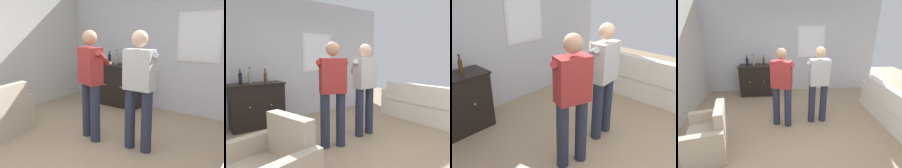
{
  "view_description": "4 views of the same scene",
  "coord_description": "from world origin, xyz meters",
  "views": [
    {
      "loc": [
        2.08,
        -2.21,
        1.68
      ],
      "look_at": [
        -0.18,
        0.85,
        0.85
      ],
      "focal_mm": 40.0,
      "sensor_mm": 36.0,
      "label": 1
    },
    {
      "loc": [
        -2.35,
        -2.2,
        1.46
      ],
      "look_at": [
        -0.17,
        0.72,
        0.99
      ],
      "focal_mm": 35.0,
      "sensor_mm": 36.0,
      "label": 2
    },
    {
      "loc": [
        -2.35,
        -1.12,
        2.21
      ],
      "look_at": [
        -0.3,
        0.78,
        1.01
      ],
      "focal_mm": 40.0,
      "sensor_mm": 36.0,
      "label": 3
    },
    {
      "loc": [
        -0.45,
        -2.76,
        2.19
      ],
      "look_at": [
        -0.19,
        0.88,
        0.83
      ],
      "focal_mm": 28.0,
      "sensor_mm": 36.0,
      "label": 4
    }
  ],
  "objects": [
    {
      "name": "couch",
      "position": [
        2.05,
        0.27,
        0.33
      ],
      "size": [
        0.57,
        2.51,
        0.85
      ],
      "color": "silver",
      "rests_on": "ground"
    },
    {
      "name": "sideboard_cabinet",
      "position": [
        -1.06,
        2.3,
        0.46
      ],
      "size": [
        1.07,
        0.49,
        0.92
      ],
      "color": "black",
      "rests_on": "ground"
    },
    {
      "name": "bottle_spirits_clear",
      "position": [
        -1.35,
        2.33,
        1.03
      ],
      "size": [
        0.07,
        0.07,
        0.29
      ],
      "color": "black",
      "rests_on": "sideboard_cabinet"
    },
    {
      "name": "bottle_liquor_amber",
      "position": [
        -1.16,
        2.34,
        1.04
      ],
      "size": [
        0.08,
        0.08,
        0.33
      ],
      "color": "gray",
      "rests_on": "sideboard_cabinet"
    },
    {
      "name": "wall_back_with_window",
      "position": [
        0.01,
        2.66,
        1.4
      ],
      "size": [
        5.2,
        0.15,
        2.8
      ],
      "color": "silver",
      "rests_on": "ground"
    },
    {
      "name": "ground",
      "position": [
        0.0,
        0.0,
        0.0
      ],
      "size": [
        10.4,
        10.4,
        0.0
      ],
      "primitive_type": "plane",
      "color": "#9E8466"
    },
    {
      "name": "person_standing_left",
      "position": [
        -0.38,
        0.58,
        0.94
      ],
      "size": [
        0.53,
        0.52,
        1.68
      ],
      "color": "#282D42",
      "rests_on": "ground"
    },
    {
      "name": "person_standing_right",
      "position": [
        0.41,
        0.69,
        0.94
      ],
      "size": [
        0.56,
        0.48,
        1.68
      ],
      "color": "#282D42",
      "rests_on": "ground"
    },
    {
      "name": "bottle_wine_green",
      "position": [
        -0.86,
        2.31,
        1.03
      ],
      "size": [
        0.06,
        0.06,
        0.29
      ],
      "color": "#593314",
      "rests_on": "sideboard_cabinet"
    }
  ]
}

